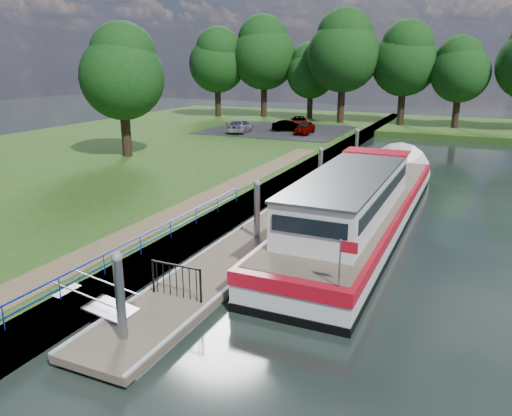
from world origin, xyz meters
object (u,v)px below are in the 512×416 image
at_px(barge, 364,204).
at_px(car_c, 240,126).
at_px(car_a, 305,128).
at_px(car_b, 288,126).
at_px(pontoon, 293,214).
at_px(car_d, 299,122).

distance_m(barge, car_c, 27.57).
xyz_separation_m(car_a, car_b, (-2.14, 1.04, -0.07)).
height_order(barge, car_c, barge).
bearing_deg(car_a, pontoon, -75.48).
height_order(pontoon, car_a, car_a).
height_order(pontoon, car_c, car_c).
height_order(pontoon, car_d, car_d).
distance_m(car_a, car_b, 2.38).
xyz_separation_m(car_a, car_c, (-6.19, -1.73, 0.02)).
bearing_deg(car_c, car_b, -154.87).
bearing_deg(car_b, car_a, -134.49).
relative_size(car_a, car_b, 1.10).
relative_size(pontoon, car_a, 8.43).
height_order(barge, car_a, barge).
height_order(car_b, car_c, car_c).
relative_size(car_c, car_d, 1.11).
bearing_deg(barge, pontoon, -178.24).
xyz_separation_m(car_a, car_d, (-2.28, 4.84, -0.06)).
bearing_deg(barge, car_c, 128.74).
bearing_deg(car_d, car_c, -141.84).
bearing_deg(car_c, car_d, -129.99).
distance_m(pontoon, car_b, 26.23).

